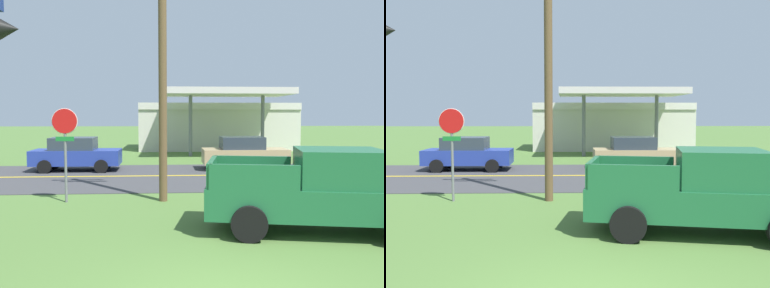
{
  "view_description": "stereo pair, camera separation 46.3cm",
  "coord_description": "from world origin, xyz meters",
  "views": [
    {
      "loc": [
        -0.85,
        -5.25,
        2.77
      ],
      "look_at": [
        0.0,
        8.0,
        1.8
      ],
      "focal_mm": 38.51,
      "sensor_mm": 36.0,
      "label": 1
    },
    {
      "loc": [
        -0.39,
        -5.28,
        2.77
      ],
      "look_at": [
        0.0,
        8.0,
        1.8
      ],
      "focal_mm": 38.51,
      "sensor_mm": 36.0,
      "label": 2
    }
  ],
  "objects": [
    {
      "name": "road_asphalt",
      "position": [
        0.0,
        13.0,
        0.01
      ],
      "size": [
        140.0,
        8.0,
        0.02
      ],
      "primitive_type": "cube",
      "color": "#3D3D3F",
      "rests_on": "ground"
    },
    {
      "name": "road_centre_line",
      "position": [
        0.0,
        13.0,
        0.02
      ],
      "size": [
        126.0,
        0.2,
        0.01
      ],
      "primitive_type": "cube",
      "color": "gold",
      "rests_on": "road_asphalt"
    },
    {
      "name": "stop_sign",
      "position": [
        -3.98,
        7.72,
        2.03
      ],
      "size": [
        0.8,
        0.08,
        2.95
      ],
      "color": "slate",
      "rests_on": "ground"
    },
    {
      "name": "utility_pole",
      "position": [
        -0.94,
        7.75,
        4.92
      ],
      "size": [
        2.05,
        0.26,
        9.18
      ],
      "color": "brown",
      "rests_on": "ground"
    },
    {
      "name": "gas_station",
      "position": [
        3.18,
        27.36,
        1.94
      ],
      "size": [
        12.0,
        11.5,
        4.4
      ],
      "color": "beige",
      "rests_on": "ground"
    },
    {
      "name": "pickup_green_parked_on_lawn",
      "position": [
        2.78,
        4.04,
        0.96
      ],
      "size": [
        5.48,
        2.96,
        1.96
      ],
      "color": "#1E6038",
      "rests_on": "ground"
    },
    {
      "name": "car_blue_mid_lane",
      "position": [
        -5.22,
        15.0,
        0.83
      ],
      "size": [
        4.2,
        2.0,
        1.64
      ],
      "color": "#233893",
      "rests_on": "ground"
    },
    {
      "name": "car_tan_far_lane",
      "position": [
        3.05,
        15.0,
        0.83
      ],
      "size": [
        4.2,
        2.0,
        1.64
      ],
      "color": "tan",
      "rests_on": "ground"
    }
  ]
}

